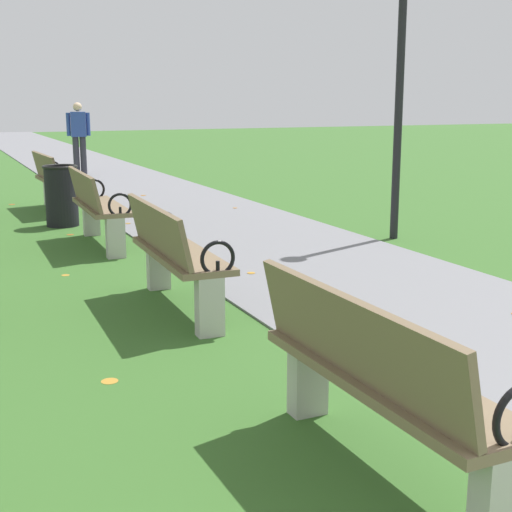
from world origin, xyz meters
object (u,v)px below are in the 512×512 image
(park_bench_4, at_px, (97,206))
(pedestrian_walking, at_px, (79,134))
(park_bench_2, at_px, (377,379))
(park_bench_5, at_px, (55,180))
(lamp_post, at_px, (401,49))
(park_bench_3, at_px, (174,254))
(trash_bin, at_px, (61,195))

(park_bench_4, height_order, pedestrian_walking, pedestrian_walking)
(park_bench_2, xyz_separation_m, park_bench_5, (0.00, 9.01, 0.00))
(park_bench_5, height_order, pedestrian_walking, pedestrian_walking)
(lamp_post, bearing_deg, park_bench_2, -125.43)
(park_bench_3, relative_size, trash_bin, 1.92)
(park_bench_5, bearing_deg, lamp_post, -49.21)
(park_bench_3, relative_size, lamp_post, 0.46)
(park_bench_3, distance_m, park_bench_5, 6.01)
(park_bench_2, bearing_deg, park_bench_5, 90.00)
(park_bench_5, distance_m, lamp_post, 5.68)
(pedestrian_walking, relative_size, trash_bin, 1.93)
(park_bench_2, bearing_deg, lamp_post, 54.57)
(park_bench_2, height_order, lamp_post, lamp_post)
(park_bench_2, relative_size, lamp_post, 0.46)
(park_bench_3, distance_m, lamp_post, 4.41)
(pedestrian_walking, bearing_deg, park_bench_5, -104.61)
(park_bench_2, relative_size, trash_bin, 1.91)
(park_bench_5, bearing_deg, park_bench_4, -90.00)
(park_bench_3, bearing_deg, pedestrian_walking, 82.93)
(park_bench_2, distance_m, pedestrian_walking, 14.53)
(park_bench_4, distance_m, lamp_post, 4.09)
(park_bench_5, xyz_separation_m, trash_bin, (-0.15, -1.42, -0.06))
(park_bench_4, xyz_separation_m, lamp_post, (3.51, -1.03, 1.82))
(park_bench_3, height_order, park_bench_5, same)
(park_bench_5, relative_size, lamp_post, 0.46)
(park_bench_3, bearing_deg, park_bench_5, 90.00)
(pedestrian_walking, xyz_separation_m, trash_bin, (-1.57, -6.87, -0.50))
(pedestrian_walking, bearing_deg, park_bench_3, -97.07)
(park_bench_4, height_order, trash_bin, park_bench_4)
(lamp_post, bearing_deg, park_bench_4, 163.61)
(lamp_post, bearing_deg, pedestrian_walking, 102.39)
(park_bench_3, relative_size, park_bench_4, 1.00)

